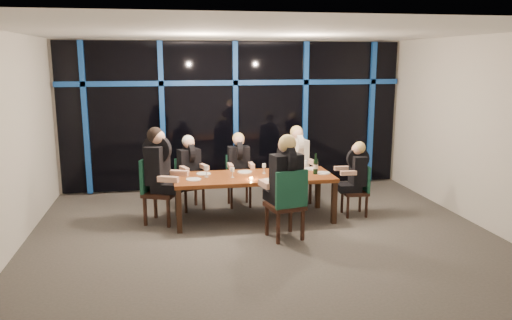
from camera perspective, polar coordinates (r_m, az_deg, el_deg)
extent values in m
plane|color=#504B46|center=(7.64, 0.82, -8.63)|extent=(7.00, 7.00, 0.00)
cube|color=beige|center=(10.20, -2.44, 5.14)|extent=(7.00, 0.04, 3.00)
cube|color=beige|center=(4.42, 8.46, -3.47)|extent=(7.00, 0.04, 3.00)
cube|color=beige|center=(7.43, -26.68, 1.52)|extent=(0.04, 6.00, 3.00)
cube|color=beige|center=(8.65, 24.28, 2.98)|extent=(0.04, 6.00, 3.00)
cube|color=white|center=(7.18, 0.89, 14.45)|extent=(7.00, 6.00, 0.04)
cube|color=black|center=(10.14, -2.40, 5.10)|extent=(6.86, 0.04, 2.94)
cube|color=#134094|center=(10.10, -18.92, 4.47)|extent=(0.10, 0.10, 2.94)
cube|color=#134094|center=(9.99, -10.65, 4.82)|extent=(0.10, 0.10, 2.94)
cube|color=#134094|center=(10.09, -2.36, 5.07)|extent=(0.10, 0.10, 2.94)
cube|color=#134094|center=(10.39, 5.62, 5.21)|extent=(0.10, 0.10, 2.94)
cube|color=#134094|center=(10.88, 13.02, 5.26)|extent=(0.10, 0.10, 2.94)
cube|color=#134094|center=(10.03, -2.39, 8.82)|extent=(6.86, 0.10, 0.10)
cube|color=#FF2D14|center=(10.60, 3.31, 8.90)|extent=(0.60, 0.05, 0.35)
cube|color=brown|center=(8.19, -0.25, -1.99)|extent=(2.60, 1.00, 0.06)
cube|color=#311B10|center=(7.74, -8.78, -5.80)|extent=(0.08, 0.08, 0.69)
cube|color=#311B10|center=(8.18, 8.91, -4.86)|extent=(0.08, 0.08, 0.69)
cube|color=#311B10|center=(8.59, -8.97, -4.07)|extent=(0.08, 0.08, 0.69)
cube|color=#311B10|center=(8.98, 7.07, -3.32)|extent=(0.08, 0.08, 0.69)
cube|color=black|center=(8.89, -7.49, -2.99)|extent=(0.54, 0.54, 0.06)
cube|color=#19513B|center=(9.00, -8.00, -1.18)|extent=(0.41, 0.19, 0.47)
cube|color=black|center=(8.74, -8.03, -4.78)|extent=(0.05, 0.05, 0.39)
cube|color=black|center=(8.87, -6.03, -4.49)|extent=(0.05, 0.05, 0.39)
cube|color=black|center=(9.04, -8.85, -4.26)|extent=(0.05, 0.05, 0.39)
cube|color=black|center=(9.16, -6.91, -3.98)|extent=(0.05, 0.05, 0.39)
cube|color=black|center=(9.02, -1.93, -2.66)|extent=(0.43, 0.43, 0.06)
cube|color=#19513B|center=(9.14, -2.14, -0.84)|extent=(0.42, 0.06, 0.47)
cube|color=black|center=(8.89, -2.81, -4.38)|extent=(0.04, 0.04, 0.39)
cube|color=black|center=(8.95, -0.67, -4.27)|extent=(0.04, 0.04, 0.39)
cube|color=black|center=(9.21, -3.14, -3.82)|extent=(0.04, 0.04, 0.39)
cube|color=black|center=(9.27, -1.07, -3.71)|extent=(0.04, 0.04, 0.39)
cube|color=black|center=(9.26, 4.72, -2.14)|extent=(0.53, 0.53, 0.06)
cube|color=#19513B|center=(9.37, 4.22, -0.25)|extent=(0.45, 0.13, 0.50)
cube|color=black|center=(9.08, 4.15, -3.97)|extent=(0.05, 0.05, 0.42)
cube|color=black|center=(9.24, 6.20, -3.74)|extent=(0.05, 0.05, 0.42)
cube|color=black|center=(9.40, 3.23, -3.42)|extent=(0.05, 0.05, 0.42)
cube|color=black|center=(9.55, 5.22, -3.21)|extent=(0.05, 0.05, 0.42)
cube|color=black|center=(8.22, -10.78, -3.74)|extent=(0.65, 0.65, 0.07)
cube|color=#19513B|center=(8.24, -12.27, -1.63)|extent=(0.25, 0.48, 0.55)
cube|color=black|center=(8.04, -9.97, -6.03)|extent=(0.06, 0.06, 0.46)
cube|color=black|center=(8.39, -8.93, -5.24)|extent=(0.06, 0.06, 0.46)
cube|color=black|center=(8.20, -12.55, -5.79)|extent=(0.06, 0.06, 0.46)
cube|color=black|center=(8.54, -11.41, -5.03)|extent=(0.06, 0.06, 0.46)
cube|color=black|center=(8.65, 11.19, -3.63)|extent=(0.42, 0.42, 0.05)
cube|color=#19513B|center=(8.65, 12.38, -2.03)|extent=(0.06, 0.40, 0.45)
cube|color=black|center=(8.81, 9.80, -4.76)|extent=(0.04, 0.04, 0.38)
cube|color=black|center=(8.51, 10.45, -5.36)|extent=(0.04, 0.04, 0.38)
cube|color=black|center=(8.91, 11.79, -4.65)|extent=(0.04, 0.04, 0.38)
cube|color=black|center=(8.62, 12.50, -5.24)|extent=(0.04, 0.04, 0.38)
cube|color=black|center=(7.42, 3.29, -5.24)|extent=(0.59, 0.59, 0.07)
cube|color=#19513B|center=(7.15, 4.11, -3.42)|extent=(0.50, 0.16, 0.55)
cube|color=black|center=(7.75, 3.94, -6.55)|extent=(0.05, 0.05, 0.46)
cube|color=black|center=(7.59, 1.25, -6.93)|extent=(0.05, 0.05, 0.46)
cube|color=black|center=(7.42, 5.34, -7.42)|extent=(0.05, 0.05, 0.46)
cube|color=black|center=(7.25, 2.55, -7.84)|extent=(0.05, 0.05, 0.46)
cube|color=black|center=(8.77, -7.22, -2.56)|extent=(0.45, 0.48, 0.13)
cube|color=black|center=(8.84, -7.65, -0.42)|extent=(0.43, 0.34, 0.52)
cylinder|color=black|center=(8.80, -7.69, 0.88)|extent=(0.22, 0.40, 0.39)
sphere|color=tan|center=(8.75, -7.67, 1.94)|extent=(0.20, 0.20, 0.20)
sphere|color=silver|center=(8.78, -7.77, 2.15)|extent=(0.21, 0.21, 0.21)
cube|color=tan|center=(8.57, -8.21, -1.03)|extent=(0.17, 0.29, 0.07)
cube|color=tan|center=(8.72, -5.95, -0.76)|extent=(0.17, 0.29, 0.07)
cube|color=black|center=(8.89, -1.81, -2.25)|extent=(0.35, 0.40, 0.13)
cube|color=black|center=(8.97, -1.99, -0.10)|extent=(0.38, 0.23, 0.53)
cylinder|color=black|center=(8.93, -2.00, 1.20)|extent=(0.10, 0.40, 0.39)
sphere|color=tan|center=(8.88, -1.99, 2.25)|extent=(0.20, 0.20, 0.20)
sphere|color=tan|center=(8.91, -2.03, 2.47)|extent=(0.22, 0.22, 0.22)
cube|color=tan|center=(8.73, -2.95, -0.69)|extent=(0.08, 0.28, 0.08)
cube|color=tan|center=(8.79, -0.53, -0.59)|extent=(0.08, 0.28, 0.08)
cube|color=silver|center=(9.13, 5.06, -1.69)|extent=(0.43, 0.48, 0.14)
cube|color=silver|center=(9.20, 4.66, 0.54)|extent=(0.44, 0.31, 0.56)
cylinder|color=silver|center=(9.16, 4.68, 1.90)|extent=(0.17, 0.43, 0.42)
sphere|color=tan|center=(9.11, 4.76, 3.00)|extent=(0.21, 0.21, 0.21)
sphere|color=tan|center=(9.14, 4.65, 3.22)|extent=(0.23, 0.23, 0.23)
cube|color=tan|center=(8.92, 4.14, -0.43)|extent=(0.13, 0.31, 0.08)
cube|color=tan|center=(9.09, 6.45, -0.24)|extent=(0.13, 0.31, 0.08)
cube|color=black|center=(8.14, -9.96, -3.06)|extent=(0.58, 0.55, 0.15)
cube|color=black|center=(8.13, -11.20, -0.49)|extent=(0.42, 0.51, 0.62)
cylinder|color=black|center=(8.08, -11.26, 1.20)|extent=(0.47, 0.28, 0.46)
sphere|color=tan|center=(8.04, -11.17, 2.58)|extent=(0.23, 0.23, 0.23)
sphere|color=black|center=(8.05, -11.47, 2.83)|extent=(0.25, 0.25, 0.25)
cube|color=tan|center=(7.86, -10.03, -2.18)|extent=(0.34, 0.21, 0.09)
cube|color=tan|center=(8.26, -8.85, -1.47)|extent=(0.34, 0.21, 0.09)
cube|color=black|center=(8.60, 10.53, -3.09)|extent=(0.39, 0.34, 0.13)
cube|color=black|center=(8.57, 11.52, -1.14)|extent=(0.23, 0.37, 0.50)
cylinder|color=black|center=(8.53, 11.57, 0.16)|extent=(0.38, 0.11, 0.38)
sphere|color=tan|center=(8.50, 11.50, 1.22)|extent=(0.19, 0.19, 0.19)
sphere|color=tan|center=(8.50, 11.73, 1.40)|extent=(0.21, 0.21, 0.21)
cube|color=tan|center=(8.67, 9.79, -0.94)|extent=(0.27, 0.08, 0.07)
cube|color=tan|center=(8.34, 10.52, -1.47)|extent=(0.27, 0.08, 0.07)
cube|color=black|center=(7.50, 2.86, -4.16)|extent=(0.49, 0.54, 0.15)
cube|color=black|center=(7.26, 3.49, -1.74)|extent=(0.49, 0.35, 0.62)
cylinder|color=black|center=(7.20, 3.52, 0.14)|extent=(0.21, 0.48, 0.46)
sphere|color=tan|center=(7.19, 3.46, 1.72)|extent=(0.23, 0.23, 0.23)
sphere|color=tan|center=(7.14, 3.62, 1.93)|extent=(0.25, 0.25, 0.25)
cube|color=tan|center=(7.62, 4.08, -2.46)|extent=(0.16, 0.34, 0.09)
cube|color=tan|center=(7.44, 1.04, -2.79)|extent=(0.16, 0.34, 0.09)
cylinder|color=white|center=(8.31, -6.03, -1.57)|extent=(0.24, 0.24, 0.01)
cylinder|color=white|center=(8.41, -1.30, -1.37)|extent=(0.24, 0.24, 0.01)
cylinder|color=white|center=(8.70, 6.33, -1.00)|extent=(0.24, 0.24, 0.01)
cylinder|color=white|center=(7.95, -7.15, -2.21)|extent=(0.24, 0.24, 0.01)
cylinder|color=white|center=(8.40, 7.66, -1.47)|extent=(0.24, 0.24, 0.01)
cylinder|color=white|center=(7.84, 1.50, -2.33)|extent=(0.24, 0.24, 0.01)
cylinder|color=black|center=(8.32, 6.82, -0.74)|extent=(0.08, 0.08, 0.25)
cylinder|color=black|center=(8.28, 6.85, 0.44)|extent=(0.03, 0.03, 0.10)
cylinder|color=silver|center=(8.32, 6.82, -0.74)|extent=(0.08, 0.08, 0.07)
cylinder|color=white|center=(8.06, 4.90, -1.37)|extent=(0.10, 0.10, 0.18)
cylinder|color=white|center=(8.07, 5.28, -1.23)|extent=(0.01, 0.01, 0.13)
cylinder|color=#F7A34A|center=(7.92, -0.55, -2.11)|extent=(0.05, 0.05, 0.03)
cylinder|color=white|center=(8.06, -2.70, -1.98)|extent=(0.06, 0.06, 0.01)
cylinder|color=white|center=(8.05, -2.71, -1.64)|extent=(0.01, 0.01, 0.09)
cylinder|color=white|center=(8.03, -2.71, -1.10)|extent=(0.06, 0.06, 0.06)
cylinder|color=silver|center=(8.34, 0.92, -1.51)|extent=(0.06, 0.06, 0.01)
cylinder|color=silver|center=(8.33, 0.92, -1.17)|extent=(0.01, 0.01, 0.09)
cylinder|color=silver|center=(8.31, 0.92, -0.64)|extent=(0.06, 0.06, 0.07)
cylinder|color=white|center=(8.30, 2.56, -1.57)|extent=(0.07, 0.07, 0.01)
cylinder|color=white|center=(8.29, 2.56, -1.19)|extent=(0.01, 0.01, 0.11)
cylinder|color=white|center=(8.27, 2.57, -0.57)|extent=(0.07, 0.07, 0.08)
cylinder|color=silver|center=(8.11, -5.69, -1.93)|extent=(0.07, 0.07, 0.01)
cylinder|color=silver|center=(8.10, -5.70, -1.53)|extent=(0.01, 0.01, 0.11)
cylinder|color=silver|center=(8.08, -5.71, -0.89)|extent=(0.07, 0.07, 0.08)
cylinder|color=silver|center=(8.58, 5.73, -1.19)|extent=(0.06, 0.06, 0.01)
cylinder|color=silver|center=(8.57, 5.73, -0.85)|extent=(0.01, 0.01, 0.10)
cylinder|color=silver|center=(8.55, 5.75, -0.29)|extent=(0.07, 0.07, 0.07)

